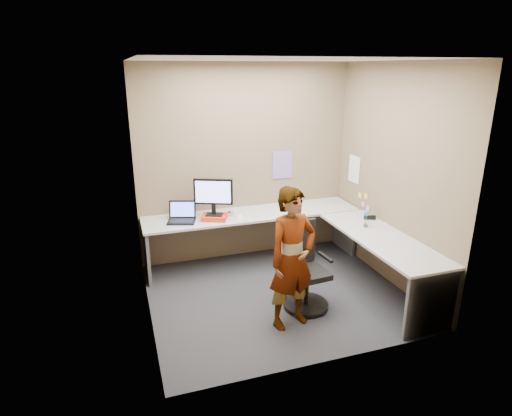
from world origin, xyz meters
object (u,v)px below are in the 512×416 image
object	(u,v)px
desk	(299,234)
person	(292,259)
office_chair	(304,274)
monitor	(213,194)

from	to	relation	value
desk	person	distance (m)	1.13
office_chair	person	world-z (taller)	person
office_chair	monitor	bearing A→B (deg)	116.96
monitor	office_chair	size ratio (longest dim) A/B	0.49
monitor	person	world-z (taller)	person
desk	office_chair	bearing A→B (deg)	-108.73
monitor	person	xyz separation A→B (m)	(0.47, -1.50, -0.32)
desk	monitor	distance (m)	1.22
desk	person	world-z (taller)	person
office_chair	person	size ratio (longest dim) A/B	0.64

